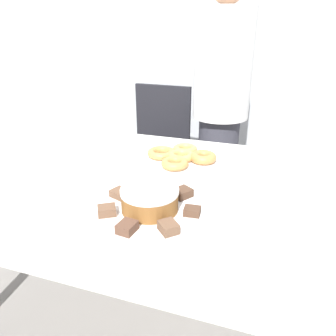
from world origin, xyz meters
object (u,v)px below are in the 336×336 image
(frosted_cake, at_px, (150,199))
(plate_donuts, at_px, (181,160))
(office_chair_left, at_px, (155,158))
(napkin, at_px, (37,163))
(plate_cake, at_px, (150,211))
(person_standing, at_px, (220,108))

(frosted_cake, bearing_deg, plate_donuts, 93.19)
(office_chair_left, xyz_separation_m, napkin, (-0.18, -0.93, 0.31))
(plate_donuts, bearing_deg, plate_cake, -86.81)
(person_standing, distance_m, office_chair_left, 0.58)
(person_standing, relative_size, plate_cake, 4.40)
(plate_cake, bearing_deg, napkin, 160.70)
(plate_donuts, bearing_deg, person_standing, 86.57)
(person_standing, relative_size, office_chair_left, 1.72)
(plate_cake, bearing_deg, frosted_cake, 0.00)
(office_chair_left, bearing_deg, napkin, -98.28)
(plate_cake, xyz_separation_m, napkin, (-0.59, 0.21, -0.00))
(office_chair_left, height_order, plate_donuts, office_chair_left)
(plate_cake, distance_m, frosted_cake, 0.04)
(person_standing, distance_m, plate_cake, 1.12)
(office_chair_left, relative_size, plate_donuts, 2.38)
(person_standing, bearing_deg, frosted_cake, -90.91)
(plate_donuts, distance_m, frosted_cake, 0.43)
(frosted_cake, bearing_deg, person_standing, 89.09)
(plate_donuts, bearing_deg, frosted_cake, -86.81)
(office_chair_left, height_order, plate_cake, office_chair_left)
(person_standing, relative_size, frosted_cake, 8.63)
(office_chair_left, height_order, napkin, office_chair_left)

